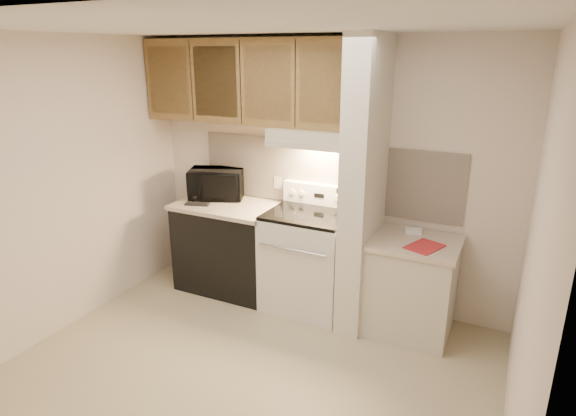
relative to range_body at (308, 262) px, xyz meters
The scene contains 50 objects.
floor 1.24m from the range_body, 90.00° to the right, with size 3.60×3.60×0.00m, color tan.
ceiling 2.34m from the range_body, 90.00° to the right, with size 3.60×3.60×0.00m, color white.
wall_back 0.86m from the range_body, 90.00° to the left, with size 3.60×0.02×2.50m, color beige.
wall_left 2.28m from the range_body, 147.31° to the right, with size 0.02×3.00×2.50m, color beige.
wall_right 2.28m from the range_body, 32.69° to the right, with size 0.02×3.00×2.50m, color beige.
backsplash 0.84m from the range_body, 90.00° to the left, with size 2.60×0.02×0.63m, color #F9E6D0.
range_body is the anchor object (origin of this frame).
oven_window 0.32m from the range_body, 90.00° to the right, with size 0.50×0.01×0.30m, color black.
oven_handle 0.44m from the range_body, 90.00° to the right, with size 0.02×0.02×0.65m, color silver.
cooktop 0.48m from the range_body, ahead, with size 0.74×0.64×0.03m, color black.
range_backguard 0.66m from the range_body, 90.00° to the left, with size 0.76×0.08×0.20m, color silver.
range_display 0.64m from the range_body, 90.00° to the left, with size 0.10×0.01×0.04m, color black.
range_knob_left_outer 0.70m from the range_body, 139.40° to the left, with size 0.05×0.05×0.02m, color silver.
range_knob_left_inner 0.66m from the range_body, 126.87° to the left, with size 0.05×0.05×0.02m, color silver.
range_knob_right_inner 0.66m from the range_body, 53.13° to the left, with size 0.05×0.05×0.02m, color silver.
range_knob_right_outer 0.70m from the range_body, 40.60° to the left, with size 0.05×0.05×0.02m, color silver.
dishwasher_front 0.88m from the range_body, behind, with size 1.00×0.63×0.87m, color black.
left_countertop 0.98m from the range_body, behind, with size 1.04×0.67×0.04m, color beige.
spoon_rest 1.23m from the range_body, behind, with size 0.24×0.08×0.02m, color black.
teal_jar 1.14m from the range_body, 167.06° to the left, with size 0.09×0.09×0.10m, color #295A5A.
outlet 0.86m from the range_body, 146.31° to the left, with size 0.08×0.01×0.12m, color beige.
microwave 1.26m from the range_body, behind, with size 0.54×0.37×0.30m, color black.
partition_pillar 0.94m from the range_body, ahead, with size 0.22×0.70×2.50m, color silver.
pillar_trim 0.93m from the range_body, ahead, with size 0.01×0.70×0.04m, color olive.
knife_strip 0.95m from the range_body, ahead, with size 0.02×0.42×0.04m, color black.
knife_blade_a 0.87m from the range_body, 29.55° to the right, with size 0.01×0.04×0.16m, color silver.
knife_handle_a 1.00m from the range_body, 28.05° to the right, with size 0.02×0.02×0.10m, color black.
knife_blade_b 0.85m from the range_body, 18.53° to the right, with size 0.01×0.04×0.18m, color silver.
knife_handle_b 1.00m from the range_body, 20.98° to the right, with size 0.02×0.02×0.10m, color black.
knife_blade_c 0.83m from the range_body, ahead, with size 0.01×0.04×0.20m, color silver.
knife_handle_c 0.99m from the range_body, ahead, with size 0.02×0.02×0.10m, color black.
knife_blade_d 0.85m from the range_body, ahead, with size 0.01×0.04×0.16m, color silver.
knife_handle_d 0.99m from the range_body, ahead, with size 0.02×0.02×0.10m, color black.
knife_blade_e 0.84m from the range_body, 14.53° to the left, with size 0.01×0.04×0.18m, color silver.
knife_handle_e 0.99m from the range_body, 13.97° to the left, with size 0.02×0.02×0.10m, color black.
oven_mitt 0.80m from the range_body, 23.58° to the left, with size 0.03×0.09×0.22m, color slate.
right_cab_base 0.97m from the range_body, ahead, with size 0.70×0.60×0.81m, color beige.
right_countertop 1.04m from the range_body, ahead, with size 0.74×0.64×0.04m, color beige.
red_folder 1.15m from the range_body, ahead, with size 0.22×0.30×0.01m, color red.
white_box 1.02m from the range_body, 10.77° to the left, with size 0.14×0.09×0.04m, color white.
range_hood 1.17m from the range_body, 90.00° to the left, with size 0.78×0.44×0.15m, color beige.
hood_lip 1.12m from the range_body, 90.00° to the right, with size 0.78×0.04×0.06m, color beige.
upper_cabinets 1.77m from the range_body, 166.16° to the left, with size 2.18×0.33×0.77m, color olive.
cab_door_a 2.22m from the range_body, behind, with size 0.46×0.01×0.63m, color olive.
cab_gap_a 2.04m from the range_body, behind, with size 0.01×0.01×0.73m, color black.
cab_door_b 1.89m from the range_body, behind, with size 0.46×0.01×0.63m, color olive.
cab_gap_b 1.77m from the range_body, behind, with size 0.01×0.01×0.73m, color black.
cab_door_c 1.68m from the range_body, behind, with size 0.46×0.01×0.63m, color olive.
cab_gap_c 1.63m from the range_body, behind, with size 0.01×0.01×0.73m, color black.
cab_door_d 1.63m from the range_body, ahead, with size 0.46×0.01×0.63m, color olive.
Camera 1 is at (1.65, -2.66, 2.35)m, focal length 30.00 mm.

